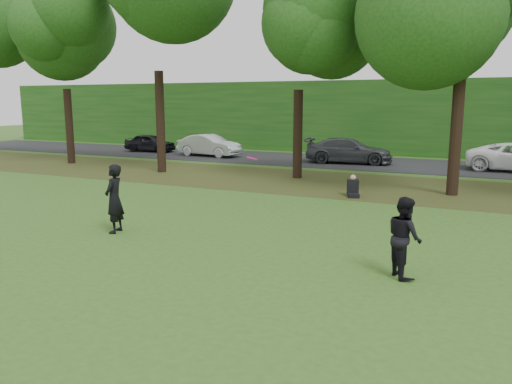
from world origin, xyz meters
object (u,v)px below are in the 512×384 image
(seated_person, at_px, (353,188))
(player_left, at_px, (114,199))
(frisbee, at_px, (252,158))
(player_right, at_px, (404,237))

(seated_person, bearing_deg, player_left, -140.68)
(player_left, relative_size, frisbee, 6.12)
(frisbee, bearing_deg, player_left, -179.48)
(frisbee, bearing_deg, player_right, -4.53)
(seated_person, bearing_deg, frisbee, -113.91)
(player_right, bearing_deg, player_left, 54.93)
(seated_person, bearing_deg, player_right, -89.78)
(player_left, distance_m, seated_person, 9.31)
(player_left, xyz_separation_m, frisbee, (4.19, 0.04, 1.32))
(frisbee, distance_m, seated_person, 8.25)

